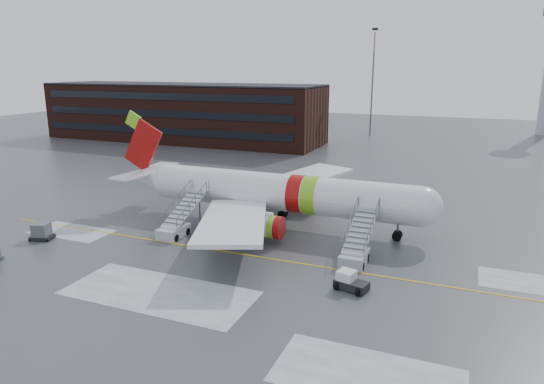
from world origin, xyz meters
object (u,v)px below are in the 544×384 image
at_px(pushback_tug, 350,281).
at_px(uld_container, 42,232).
at_px(airliner, 271,192).
at_px(airstair_fwd, 356,249).
at_px(airstair_aft, 178,224).

xyz_separation_m(pushback_tug, uld_container, (-29.56, -0.60, 0.13)).
relative_size(airliner, uld_container, 15.38).
bearing_deg(airstair_fwd, uld_container, -168.12).
distance_m(airstair_fwd, pushback_tug, 5.53).
xyz_separation_m(airstair_fwd, uld_container, (-28.82, -6.06, -0.32)).
bearing_deg(airstair_fwd, airstair_aft, 180.00).
distance_m(airliner, pushback_tug, 16.66).
relative_size(airstair_fwd, airstair_aft, 1.00).
relative_size(airliner, airstair_fwd, 4.55).
distance_m(airstair_fwd, uld_container, 29.45).
xyz_separation_m(airstair_fwd, pushback_tug, (0.74, -5.47, -0.45)).
height_order(airstair_aft, pushback_tug, airstair_aft).
bearing_deg(pushback_tug, airliner, 133.05).
bearing_deg(uld_container, airstair_fwd, 11.88).
distance_m(pushback_tug, uld_container, 29.56).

